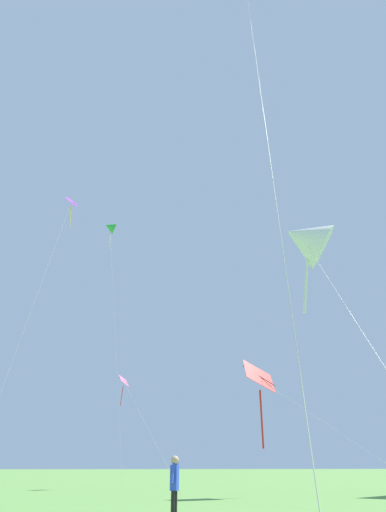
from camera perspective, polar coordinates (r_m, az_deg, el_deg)
The scene contains 6 objects.
kite_white_distant at distance 15.48m, azimuth 15.51°, elevation 2.28°, with size 3.77×9.90×9.97m.
kite_red_high at distance 24.43m, azimuth 9.55°, elevation -18.28°, with size 3.40×12.23×7.04m.
kite_purple_streamer at distance 43.08m, azimuth -17.15°, elevation 5.80°, with size 1.28×11.15×26.57m.
kite_green_small at distance 48.82m, azimuth -11.62°, elevation 4.00°, with size 4.60×8.78×27.26m.
kite_pink_low at distance 33.29m, azimuth -9.57°, elevation -17.76°, with size 4.34×8.45×7.82m.
person_foreground_watcher at distance 12.47m, azimuth -2.63°, elevation -29.35°, with size 0.30×0.52×1.66m.
Camera 1 is at (-3.00, -2.52, 1.42)m, focal length 28.36 mm.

